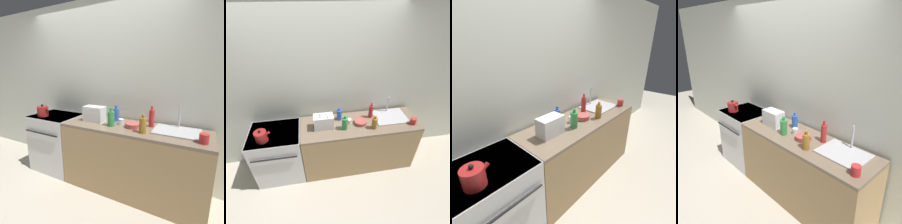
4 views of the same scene
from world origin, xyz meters
TOP-DOWN VIEW (x-y plane):
  - ground_plane at (0.00, 0.00)m, footprint 12.00×12.00m
  - wall_back at (0.00, 0.66)m, footprint 8.00×0.05m
  - stove at (-0.64, 0.30)m, footprint 0.74×0.64m
  - counter_block at (0.66, 0.30)m, footprint 1.84×0.61m
  - kettle at (-0.78, 0.17)m, footprint 0.21×0.16m
  - toaster at (0.09, 0.30)m, footprint 0.29×0.17m
  - sink_tray at (1.18, 0.38)m, footprint 0.52×0.39m
  - bottle_red at (0.86, 0.43)m, footprint 0.07×0.07m
  - bottle_amber at (0.83, 0.16)m, footprint 0.08×0.08m
  - bottle_blue at (0.35, 0.45)m, footprint 0.08×0.08m
  - bottle_green at (0.39, 0.22)m, footprint 0.09×0.09m
  - cup_red at (1.45, 0.15)m, footprint 0.09×0.09m
  - cup_white at (0.48, 0.33)m, footprint 0.07×0.07m
  - bowl at (0.66, 0.29)m, footprint 0.19×0.19m

SIDE VIEW (x-z plane):
  - ground_plane at x=0.00m, z-range 0.00..0.00m
  - counter_block at x=0.66m, z-range 0.00..0.90m
  - stove at x=-0.64m, z-range 0.01..0.91m
  - sink_tray at x=1.18m, z-range 0.78..1.06m
  - bowl at x=0.66m, z-range 0.90..0.96m
  - cup_white at x=0.48m, z-range 0.90..0.98m
  - cup_red at x=1.45m, z-range 0.90..1.00m
  - kettle at x=-0.78m, z-range 0.89..1.07m
  - bottle_blue at x=0.35m, z-range 0.89..1.10m
  - bottle_amber at x=0.83m, z-range 0.89..1.11m
  - bottle_green at x=0.39m, z-range 0.88..1.12m
  - toaster at x=0.09m, z-range 0.90..1.12m
  - bottle_red at x=0.86m, z-range 0.88..1.15m
  - wall_back at x=0.00m, z-range 0.00..2.60m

